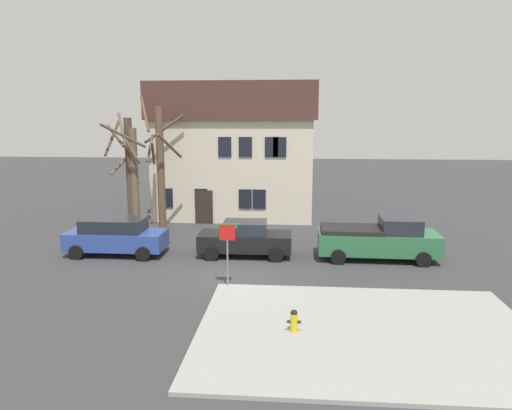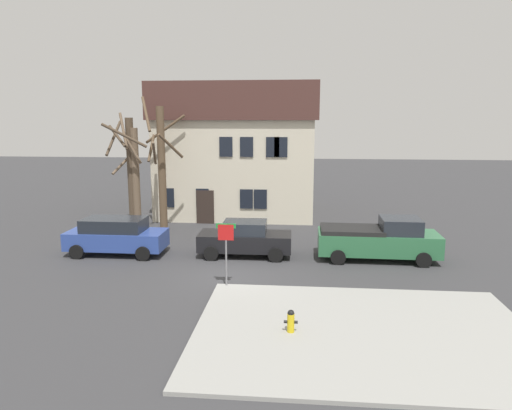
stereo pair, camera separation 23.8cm
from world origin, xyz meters
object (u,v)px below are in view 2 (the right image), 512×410
(tree_bare_near, at_px, (130,170))
(street_sign_pole, at_px, (226,243))
(car_black_sedan, at_px, (245,239))
(tree_bare_mid, at_px, (136,175))
(pickup_truck_green, at_px, (379,239))
(tree_bare_far, at_px, (161,164))
(car_blue_wagon, at_px, (116,236))
(fire_hydrant, at_px, (291,321))
(building_main, at_px, (239,148))

(tree_bare_near, distance_m, street_sign_pole, 11.89)
(car_black_sedan, xyz_separation_m, street_sign_pole, (-0.22, -4.41, 0.95))
(tree_bare_mid, distance_m, pickup_truck_green, 14.35)
(tree_bare_far, bearing_deg, tree_bare_near, -174.30)
(car_blue_wagon, xyz_separation_m, fire_hydrant, (8.58, -7.98, -0.44))
(building_main, height_order, car_blue_wagon, building_main)
(car_blue_wagon, bearing_deg, tree_bare_near, 101.99)
(pickup_truck_green, xyz_separation_m, fire_hydrant, (-3.91, -8.26, -0.48))
(tree_bare_near, relative_size, pickup_truck_green, 1.19)
(building_main, bearing_deg, tree_bare_far, -122.67)
(tree_bare_near, height_order, car_black_sedan, tree_bare_near)
(pickup_truck_green, distance_m, street_sign_pole, 7.88)
(car_blue_wagon, relative_size, street_sign_pole, 1.83)
(tree_bare_near, distance_m, car_blue_wagon, 5.95)
(tree_bare_mid, xyz_separation_m, car_black_sedan, (7.01, -4.97, -2.41))
(tree_bare_near, height_order, tree_bare_mid, tree_bare_mid)
(car_blue_wagon, distance_m, pickup_truck_green, 12.49)
(tree_bare_far, xyz_separation_m, car_blue_wagon, (-0.74, -5.41, -2.96))
(street_sign_pole, bearing_deg, pickup_truck_green, 34.26)
(street_sign_pole, bearing_deg, car_blue_wagon, 145.55)
(tree_bare_far, bearing_deg, car_black_sedan, -43.05)
(tree_bare_far, distance_m, street_sign_pole, 11.10)
(building_main, height_order, street_sign_pole, building_main)
(building_main, bearing_deg, fire_hydrant, -78.26)
(car_blue_wagon, bearing_deg, tree_bare_mid, 98.43)
(pickup_truck_green, xyz_separation_m, street_sign_pole, (-6.48, -4.41, 0.84))
(tree_bare_near, xyz_separation_m, pickup_truck_green, (13.60, -4.94, -2.57))
(tree_bare_near, height_order, fire_hydrant, tree_bare_near)
(pickup_truck_green, height_order, street_sign_pole, street_sign_pole)
(tree_bare_mid, relative_size, car_black_sedan, 1.55)
(car_black_sedan, bearing_deg, tree_bare_near, 146.02)
(tree_bare_far, distance_m, car_black_sedan, 8.11)
(tree_bare_mid, distance_m, tree_bare_far, 1.64)
(building_main, relative_size, street_sign_pole, 4.16)
(tree_bare_mid, relative_size, fire_hydrant, 9.76)
(fire_hydrant, bearing_deg, tree_bare_far, 120.35)
(fire_hydrant, distance_m, street_sign_pole, 4.81)
(tree_bare_mid, distance_m, fire_hydrant, 16.44)
(street_sign_pole, bearing_deg, tree_bare_mid, 125.92)
(building_main, distance_m, tree_bare_near, 8.40)
(tree_bare_mid, bearing_deg, pickup_truck_green, -20.51)
(car_blue_wagon, bearing_deg, building_main, 68.16)
(tree_bare_far, distance_m, car_blue_wagon, 6.21)
(building_main, relative_size, tree_bare_mid, 1.56)
(tree_bare_far, xyz_separation_m, pickup_truck_green, (11.75, -5.13, -2.92))
(building_main, height_order, tree_bare_far, building_main)
(tree_bare_mid, height_order, tree_bare_far, tree_bare_far)
(car_blue_wagon, height_order, street_sign_pole, street_sign_pole)
(tree_bare_near, xyz_separation_m, tree_bare_mid, (0.33, 0.02, -0.28))
(car_blue_wagon, distance_m, street_sign_pole, 7.35)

